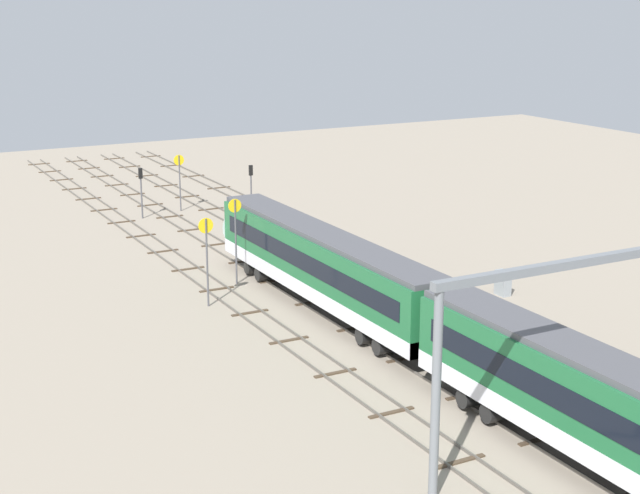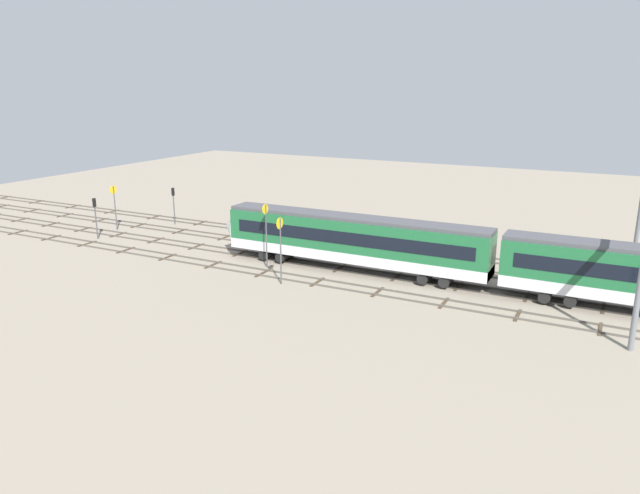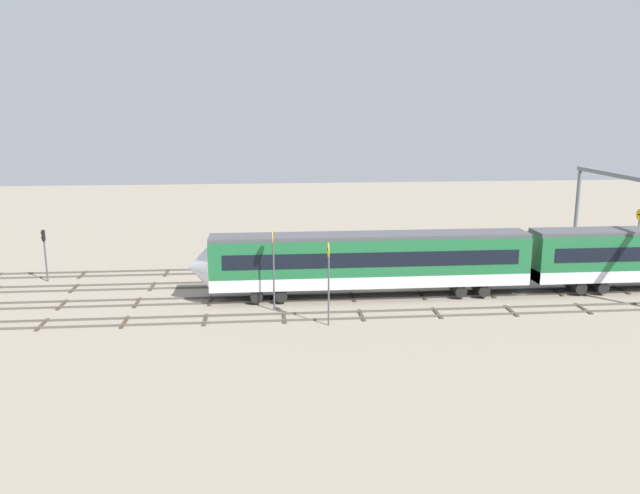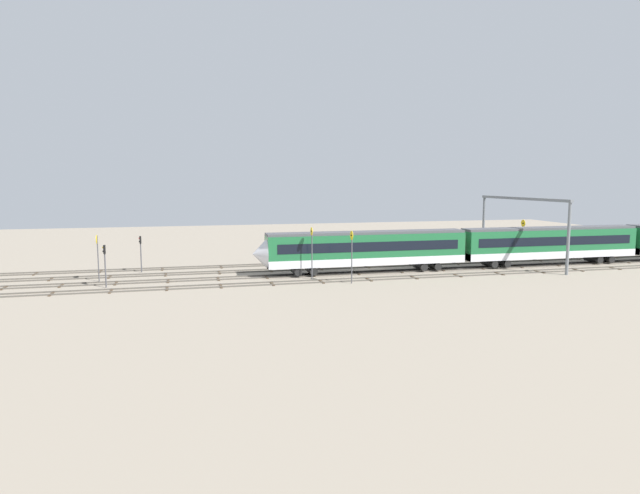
{
  "view_description": "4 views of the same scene",
  "coord_description": "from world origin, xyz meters",
  "px_view_note": "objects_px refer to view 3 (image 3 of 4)",
  "views": [
    {
      "loc": [
        -47.66,
        28.44,
        18.83
      ],
      "look_at": [
        5.61,
        0.06,
        2.7
      ],
      "focal_mm": 53.25,
      "sensor_mm": 36.0,
      "label": 1
    },
    {
      "loc": [
        -18.92,
        48.03,
        15.99
      ],
      "look_at": [
        4.76,
        1.96,
        1.71
      ],
      "focal_mm": 33.24,
      "sensor_mm": 36.0,
      "label": 2
    },
    {
      "loc": [
        9.29,
        47.46,
        14.15
      ],
      "look_at": [
        5.01,
        0.01,
        3.53
      ],
      "focal_mm": 35.07,
      "sensor_mm": 36.0,
      "label": 3
    },
    {
      "loc": [
        22.37,
        63.42,
        10.93
      ],
      "look_at": [
        6.92,
        1.18,
        3.14
      ],
      "focal_mm": 30.88,
      "sensor_mm": 36.0,
      "label": 4
    }
  ],
  "objects_px": {
    "speed_sign_far_trackside": "(638,230)",
    "speed_sign_near_foreground": "(273,260)",
    "overhead_gantry": "(635,203)",
    "relay_cabinet": "(381,252)",
    "signal_light_trackside_approach": "(44,248)",
    "speed_sign_mid_trackside": "(329,272)"
  },
  "relations": [
    {
      "from": "speed_sign_far_trackside",
      "to": "speed_sign_near_foreground",
      "type": "bearing_deg",
      "value": 15.23
    },
    {
      "from": "overhead_gantry",
      "to": "speed_sign_near_foreground",
      "type": "relative_size",
      "value": 3.3
    },
    {
      "from": "relay_cabinet",
      "to": "speed_sign_near_foreground",
      "type": "bearing_deg",
      "value": 53.83
    },
    {
      "from": "overhead_gantry",
      "to": "relay_cabinet",
      "type": "xyz_separation_m",
      "value": [
        19.01,
        -9.29,
        -5.8
      ]
    },
    {
      "from": "speed_sign_far_trackside",
      "to": "signal_light_trackside_approach",
      "type": "xyz_separation_m",
      "value": [
        51.14,
        -0.62,
        -0.72
      ]
    },
    {
      "from": "speed_sign_near_foreground",
      "to": "signal_light_trackside_approach",
      "type": "xyz_separation_m",
      "value": [
        18.73,
        -9.45,
        -0.86
      ]
    },
    {
      "from": "speed_sign_near_foreground",
      "to": "signal_light_trackside_approach",
      "type": "distance_m",
      "value": 21.0
    },
    {
      "from": "speed_sign_near_foreground",
      "to": "speed_sign_far_trackside",
      "type": "xyz_separation_m",
      "value": [
        -32.41,
        -8.83,
        -0.14
      ]
    },
    {
      "from": "speed_sign_mid_trackside",
      "to": "speed_sign_far_trackside",
      "type": "distance_m",
      "value": 31.36
    },
    {
      "from": "speed_sign_near_foreground",
      "to": "speed_sign_far_trackside",
      "type": "bearing_deg",
      "value": -164.77
    },
    {
      "from": "speed_sign_near_foreground",
      "to": "relay_cabinet",
      "type": "relative_size",
      "value": 3.58
    },
    {
      "from": "speed_sign_mid_trackside",
      "to": "signal_light_trackside_approach",
      "type": "height_order",
      "value": "speed_sign_mid_trackside"
    },
    {
      "from": "overhead_gantry",
      "to": "speed_sign_far_trackside",
      "type": "relative_size",
      "value": 3.51
    },
    {
      "from": "speed_sign_mid_trackside",
      "to": "relay_cabinet",
      "type": "xyz_separation_m",
      "value": [
        -6.83,
        -17.63,
        -2.85
      ]
    },
    {
      "from": "speed_sign_far_trackside",
      "to": "signal_light_trackside_approach",
      "type": "height_order",
      "value": "speed_sign_far_trackside"
    },
    {
      "from": "overhead_gantry",
      "to": "speed_sign_near_foreground",
      "type": "height_order",
      "value": "overhead_gantry"
    },
    {
      "from": "relay_cabinet",
      "to": "speed_sign_far_trackside",
      "type": "bearing_deg",
      "value": 166.31
    },
    {
      "from": "relay_cabinet",
      "to": "overhead_gantry",
      "type": "bearing_deg",
      "value": 153.96
    },
    {
      "from": "overhead_gantry",
      "to": "signal_light_trackside_approach",
      "type": "height_order",
      "value": "overhead_gantry"
    },
    {
      "from": "signal_light_trackside_approach",
      "to": "relay_cabinet",
      "type": "bearing_deg",
      "value": -170.74
    },
    {
      "from": "speed_sign_near_foreground",
      "to": "relay_cabinet",
      "type": "bearing_deg",
      "value": -126.17
    },
    {
      "from": "speed_sign_mid_trackside",
      "to": "speed_sign_far_trackside",
      "type": "xyz_separation_m",
      "value": [
        -28.87,
        -12.26,
        -0.08
      ]
    }
  ]
}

